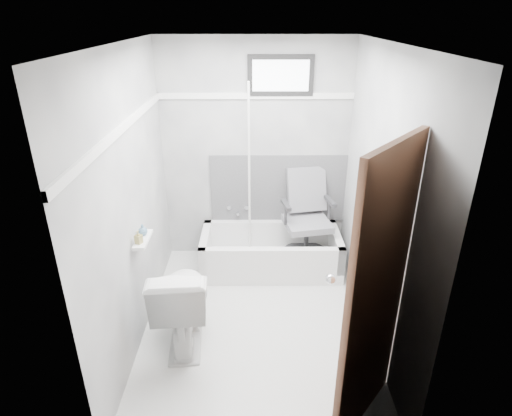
{
  "coord_description": "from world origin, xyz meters",
  "views": [
    {
      "loc": [
        -0.02,
        -3.12,
        2.6
      ],
      "look_at": [
        0.0,
        0.35,
        1.0
      ],
      "focal_mm": 30.0,
      "sensor_mm": 36.0,
      "label": 1
    }
  ],
  "objects_px": {
    "soap_bottle_b": "(143,230)",
    "toilet": "(182,301)",
    "office_chair": "(307,217)",
    "bathtub": "(271,251)",
    "soap_bottle_a": "(138,237)",
    "door": "(436,332)"
  },
  "relations": [
    {
      "from": "soap_bottle_b",
      "to": "toilet",
      "type": "bearing_deg",
      "value": -34.61
    },
    {
      "from": "office_chair",
      "to": "bathtub",
      "type": "bearing_deg",
      "value": 176.31
    },
    {
      "from": "toilet",
      "to": "soap_bottle_a",
      "type": "bearing_deg",
      "value": -18.57
    },
    {
      "from": "door",
      "to": "soap_bottle_b",
      "type": "bearing_deg",
      "value": 145.99
    },
    {
      "from": "office_chair",
      "to": "soap_bottle_a",
      "type": "xyz_separation_m",
      "value": [
        -1.49,
        -1.1,
        0.37
      ]
    },
    {
      "from": "door",
      "to": "soap_bottle_b",
      "type": "relative_size",
      "value": 20.35
    },
    {
      "from": "toilet",
      "to": "door",
      "type": "xyz_separation_m",
      "value": [
        1.6,
        -1.07,
        0.6
      ]
    },
    {
      "from": "bathtub",
      "to": "door",
      "type": "bearing_deg",
      "value": -69.73
    },
    {
      "from": "bathtub",
      "to": "door",
      "type": "relative_size",
      "value": 0.75
    },
    {
      "from": "toilet",
      "to": "soap_bottle_a",
      "type": "height_order",
      "value": "soap_bottle_a"
    },
    {
      "from": "door",
      "to": "office_chair",
      "type": "bearing_deg",
      "value": 100.67
    },
    {
      "from": "bathtub",
      "to": "soap_bottle_b",
      "type": "relative_size",
      "value": 15.26
    },
    {
      "from": "door",
      "to": "soap_bottle_a",
      "type": "relative_size",
      "value": 17.86
    },
    {
      "from": "office_chair",
      "to": "toilet",
      "type": "height_order",
      "value": "office_chair"
    },
    {
      "from": "bathtub",
      "to": "office_chair",
      "type": "xyz_separation_m",
      "value": [
        0.39,
        0.05,
        0.39
      ]
    },
    {
      "from": "bathtub",
      "to": "door",
      "type": "xyz_separation_m",
      "value": [
        0.82,
        -2.21,
        0.79
      ]
    },
    {
      "from": "office_chair",
      "to": "soap_bottle_a",
      "type": "relative_size",
      "value": 8.53
    },
    {
      "from": "office_chair",
      "to": "door",
      "type": "height_order",
      "value": "door"
    },
    {
      "from": "bathtub",
      "to": "soap_bottle_a",
      "type": "relative_size",
      "value": 13.39
    },
    {
      "from": "office_chair",
      "to": "soap_bottle_b",
      "type": "xyz_separation_m",
      "value": [
        -1.49,
        -0.96,
        0.36
      ]
    },
    {
      "from": "office_chair",
      "to": "soap_bottle_b",
      "type": "relative_size",
      "value": 9.72
    },
    {
      "from": "office_chair",
      "to": "soap_bottle_b",
      "type": "height_order",
      "value": "office_chair"
    }
  ]
}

